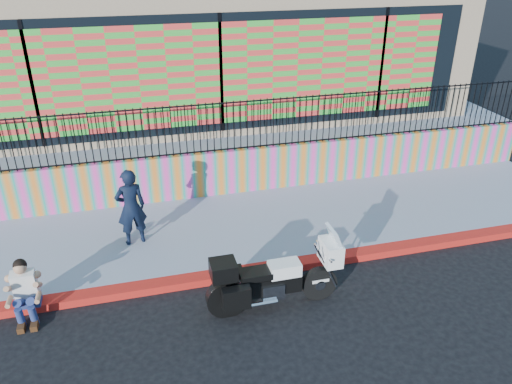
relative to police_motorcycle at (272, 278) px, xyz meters
name	(u,v)px	position (x,y,z in m)	size (l,w,h in m)	color
ground	(267,272)	(0.21, 0.98, -0.60)	(90.00, 90.00, 0.00)	black
red_curb	(267,269)	(0.21, 0.98, -0.52)	(16.00, 0.30, 0.15)	red
sidewalk	(247,226)	(0.21, 2.63, -0.52)	(16.00, 3.00, 0.15)	#979EB5
mural_wall	(231,171)	(0.21, 4.23, 0.10)	(16.00, 0.20, 1.10)	#FF43B3
metal_fence	(230,126)	(0.21, 4.23, 1.25)	(15.80, 0.04, 1.20)	black
elevated_platform	(198,112)	(0.21, 9.33, 0.03)	(16.00, 10.00, 1.25)	#979EB5
storefront_building	(195,31)	(0.21, 9.11, 2.65)	(14.00, 8.06, 4.00)	tan
police_motorcycle	(272,278)	(0.00, 0.00, 0.00)	(2.28, 0.75, 1.42)	black
police_officer	(131,207)	(-2.20, 2.48, 0.37)	(0.59, 0.39, 1.62)	black
seated_man	(25,297)	(-4.02, 0.74, -0.15)	(0.54, 0.71, 1.06)	navy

